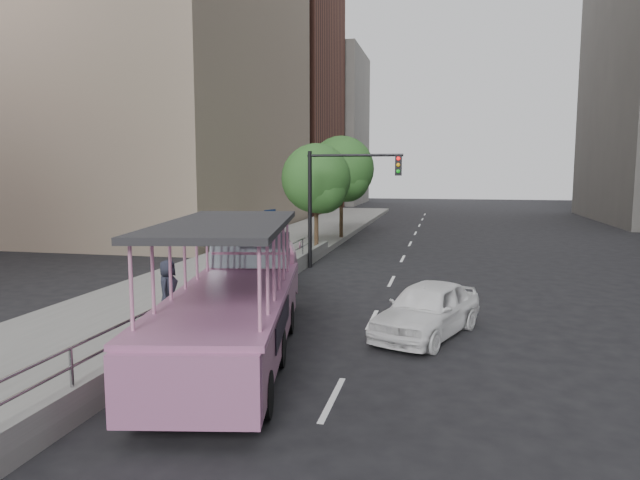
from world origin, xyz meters
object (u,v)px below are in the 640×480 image
parking_sign (270,241)px  street_tree_far (343,171)px  pedestrian_far (168,290)px  car (427,309)px  duck_boat (238,302)px  traffic_signal (336,190)px  street_tree_near (318,181)px

parking_sign → street_tree_far: 15.23m
pedestrian_far → car: bearing=-89.5°
duck_boat → traffic_signal: size_ratio=1.94×
car → street_tree_near: street_tree_near is taller
pedestrian_far → parking_sign: 5.40m
pedestrian_far → street_tree_far: bearing=-10.9°
car → street_tree_far: bearing=128.0°
pedestrian_far → traffic_signal: 11.35m
traffic_signal → street_tree_near: size_ratio=0.91×
pedestrian_far → street_tree_near: (0.97, 14.23, 2.70)m
street_tree_near → street_tree_far: 6.02m
pedestrian_far → traffic_signal: (2.57, 10.80, 2.38)m
traffic_signal → car: bearing=-66.3°
street_tree_near → car: bearing=-66.0°
traffic_signal → parking_sign: bearing=-103.0°
parking_sign → street_tree_far: bearing=90.4°
pedestrian_far → street_tree_near: bearing=-11.5°
car → parking_sign: 7.11m
traffic_signal → street_tree_far: 9.57m
traffic_signal → street_tree_far: street_tree_far is taller
street_tree_far → car: bearing=-73.5°
duck_boat → street_tree_near: 15.80m
parking_sign → street_tree_far: (-0.10, 15.03, 2.46)m
duck_boat → car: (4.39, 2.25, -0.49)m
pedestrian_far → parking_sign: size_ratio=0.55×
parking_sign → traffic_signal: traffic_signal is taller
duck_boat → street_tree_far: street_tree_far is taller
traffic_signal → street_tree_far: bearing=98.4°
duck_boat → parking_sign: duck_boat is taller
duck_boat → street_tree_near: size_ratio=1.76×
car → traffic_signal: 11.09m
duck_boat → pedestrian_far: size_ratio=6.15×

